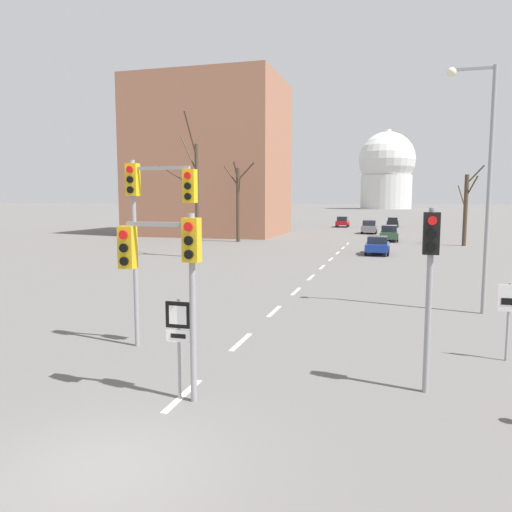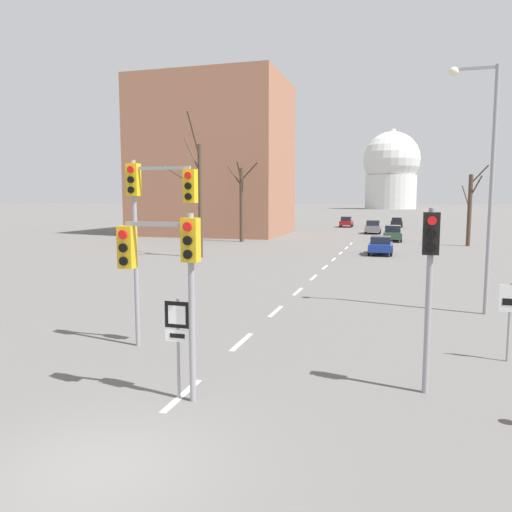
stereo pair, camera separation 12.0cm
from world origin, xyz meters
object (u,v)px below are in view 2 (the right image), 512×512
object	(u,v)px
traffic_signal_centre_tall	(167,260)
sedan_mid_centre	(393,233)
route_sign_post	(178,332)
sedan_near_left	(381,245)
traffic_signal_near_right	(430,265)
speed_limit_sign	(510,309)
traffic_signal_near_left	(153,206)
sedan_far_left	(397,222)
sedan_near_right	(346,222)
street_lamp_right	(485,168)
sedan_far_right	(373,227)

from	to	relation	value
traffic_signal_centre_tall	sedan_mid_centre	xyz separation A→B (m)	(4.16, 44.84, -2.32)
route_sign_post	sedan_near_left	size ratio (longest dim) A/B	0.58
traffic_signal_near_right	speed_limit_sign	distance (m)	4.10
traffic_signal_near_left	sedan_far_left	world-z (taller)	traffic_signal_near_left
sedan_near_left	sedan_near_right	size ratio (longest dim) A/B	0.98
traffic_signal_near_left	route_sign_post	bearing A→B (deg)	-55.35
traffic_signal_near_right	street_lamp_right	distance (m)	9.77
street_lamp_right	sedan_far_right	distance (m)	45.74
traffic_signal_centre_tall	traffic_signal_near_left	xyz separation A→B (m)	(-2.15, 3.46, 1.13)
traffic_signal_near_right	route_sign_post	distance (m)	5.92
sedan_near_left	sedan_far_left	bearing A→B (deg)	88.77
sedan_far_left	sedan_far_right	bearing A→B (deg)	-99.76
traffic_signal_near_right	sedan_near_right	size ratio (longest dim) A/B	1.07
street_lamp_right	speed_limit_sign	bearing A→B (deg)	-90.42
street_lamp_right	traffic_signal_centre_tall	bearing A→B (deg)	-125.73
speed_limit_sign	sedan_near_right	distance (m)	66.25
sedan_near_right	sedan_far_right	xyz separation A→B (m)	(4.90, -14.17, 0.01)
traffic_signal_near_left	speed_limit_sign	distance (m)	10.56
speed_limit_sign	sedan_far_right	distance (m)	51.51
traffic_signal_near_right	street_lamp_right	bearing A→B (deg)	75.50
traffic_signal_centre_tall	traffic_signal_near_right	distance (m)	5.95
traffic_signal_near_left	sedan_near_left	distance (m)	28.87
sedan_mid_centre	sedan_far_left	distance (m)	27.53
route_sign_post	sedan_far_left	distance (m)	72.43
sedan_far_left	traffic_signal_near_right	bearing A→B (deg)	-88.94
traffic_signal_near_left	street_lamp_right	distance (m)	12.74
traffic_signal_centre_tall	traffic_signal_near_left	bearing A→B (deg)	121.87
route_sign_post	sedan_mid_centre	bearing A→B (deg)	84.96
street_lamp_right	sedan_mid_centre	xyz separation A→B (m)	(-3.81, 33.76, -4.84)
traffic_signal_centre_tall	speed_limit_sign	bearing A→B (deg)	32.19
sedan_mid_centre	sedan_near_left	bearing A→B (deg)	-93.13
traffic_signal_near_left	speed_limit_sign	bearing A→B (deg)	8.63
street_lamp_right	sedan_far_left	size ratio (longest dim) A/B	2.22
sedan_mid_centre	sedan_far_right	world-z (taller)	sedan_far_right
traffic_signal_near_left	street_lamp_right	world-z (taller)	street_lamp_right
speed_limit_sign	sedan_near_left	distance (m)	26.96
route_sign_post	sedan_near_right	size ratio (longest dim) A/B	0.57
street_lamp_right	sedan_near_right	size ratio (longest dim) A/B	2.36
route_sign_post	street_lamp_right	xyz separation A→B (m)	(7.76, 11.02, 4.14)
street_lamp_right	sedan_far_left	bearing A→B (deg)	93.42
traffic_signal_near_left	street_lamp_right	size ratio (longest dim) A/B	0.60
traffic_signal_near_right	sedan_near_right	world-z (taller)	traffic_signal_near_right
traffic_signal_near_left	speed_limit_sign	size ratio (longest dim) A/B	2.55
speed_limit_sign	sedan_far_left	bearing A→B (deg)	93.07
traffic_signal_centre_tall	sedan_near_left	distance (m)	31.84
traffic_signal_centre_tall	traffic_signal_near_left	distance (m)	4.23
traffic_signal_near_right	traffic_signal_near_left	size ratio (longest dim) A/B	0.76
traffic_signal_centre_tall	sedan_near_left	size ratio (longest dim) A/B	1.07
sedan_far_left	sedan_near_right	bearing A→B (deg)	-164.73
speed_limit_sign	sedan_near_left	xyz separation A→B (m)	(-4.49, 26.57, -0.73)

